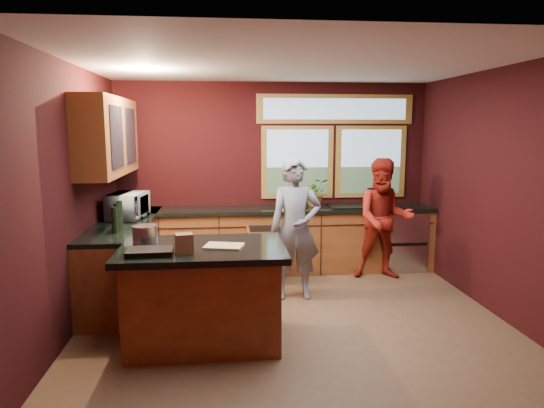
{
  "coord_description": "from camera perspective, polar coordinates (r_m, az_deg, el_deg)",
  "views": [
    {
      "loc": [
        -0.72,
        -5.04,
        2.05
      ],
      "look_at": [
        -0.18,
        0.4,
        1.19
      ],
      "focal_mm": 32.0,
      "sensor_mm": 36.0,
      "label": 1
    }
  ],
  "objects": [
    {
      "name": "floor",
      "position": [
        5.49,
        2.36,
        -12.99
      ],
      "size": [
        4.5,
        4.5,
        0.0
      ],
      "primitive_type": "plane",
      "color": "brown",
      "rests_on": "ground"
    },
    {
      "name": "room_shell",
      "position": [
        5.37,
        -4.36,
        6.24
      ],
      "size": [
        4.52,
        4.02,
        2.71
      ],
      "color": "black",
      "rests_on": "ground"
    },
    {
      "name": "back_counter",
      "position": [
        6.98,
        2.06,
        -4.17
      ],
      "size": [
        4.5,
        0.64,
        0.93
      ],
      "color": "#5C3115",
      "rests_on": "floor"
    },
    {
      "name": "left_counter",
      "position": [
        6.22,
        -16.95,
        -6.19
      ],
      "size": [
        0.64,
        2.3,
        0.93
      ],
      "color": "#5C3115",
      "rests_on": "floor"
    },
    {
      "name": "island",
      "position": [
        4.76,
        -8.04,
        -10.41
      ],
      "size": [
        1.55,
        1.05,
        0.95
      ],
      "color": "#5C3115",
      "rests_on": "floor"
    },
    {
      "name": "person_grey",
      "position": [
        5.82,
        2.75,
        -2.95
      ],
      "size": [
        0.63,
        0.42,
        1.7
      ],
      "primitive_type": "imported",
      "rotation": [
        0.0,
        0.0,
        0.02
      ],
      "color": "slate",
      "rests_on": "floor"
    },
    {
      "name": "person_red",
      "position": [
        6.76,
        13.06,
        -1.72
      ],
      "size": [
        0.89,
        0.74,
        1.65
      ],
      "primitive_type": "imported",
      "rotation": [
        0.0,
        0.0,
        -0.15
      ],
      "color": "maroon",
      "rests_on": "floor"
    },
    {
      "name": "microwave",
      "position": [
        6.28,
        -16.59,
        -0.2
      ],
      "size": [
        0.47,
        0.63,
        0.32
      ],
      "primitive_type": "imported",
      "rotation": [
        0.0,
        0.0,
        1.43
      ],
      "color": "#999999",
      "rests_on": "left_counter"
    },
    {
      "name": "potted_plant",
      "position": [
        6.98,
        5.17,
        1.36
      ],
      "size": [
        0.36,
        0.32,
        0.4
      ],
      "primitive_type": "imported",
      "color": "#999999",
      "rests_on": "back_counter"
    },
    {
      "name": "paper_towel",
      "position": [
        6.86,
        1.5,
        0.74
      ],
      "size": [
        0.12,
        0.12,
        0.28
      ],
      "primitive_type": "cylinder",
      "color": "white",
      "rests_on": "back_counter"
    },
    {
      "name": "cutting_board",
      "position": [
        4.58,
        -5.68,
        -4.95
      ],
      "size": [
        0.4,
        0.33,
        0.02
      ],
      "primitive_type": "cube",
      "rotation": [
        0.0,
        0.0,
        -0.25
      ],
      "color": "tan",
      "rests_on": "island"
    },
    {
      "name": "stock_pot",
      "position": [
        4.81,
        -14.68,
        -3.53
      ],
      "size": [
        0.24,
        0.24,
        0.18
      ],
      "primitive_type": "cylinder",
      "color": "#B6B6BB",
      "rests_on": "island"
    },
    {
      "name": "paper_bag",
      "position": [
        4.38,
        -10.3,
        -4.62
      ],
      "size": [
        0.17,
        0.15,
        0.18
      ],
      "primitive_type": "cube",
      "rotation": [
        0.0,
        0.0,
        0.23
      ],
      "color": "brown",
      "rests_on": "island"
    },
    {
      "name": "black_tray",
      "position": [
        4.43,
        -14.16,
        -5.46
      ],
      "size": [
        0.41,
        0.29,
        0.05
      ],
      "primitive_type": "cube",
      "rotation": [
        0.0,
        0.0,
        0.04
      ],
      "color": "black",
      "rests_on": "island"
    }
  ]
}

